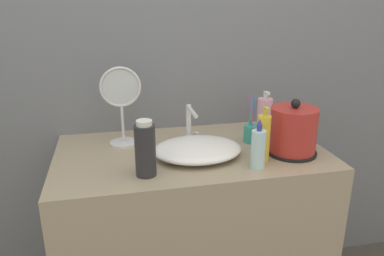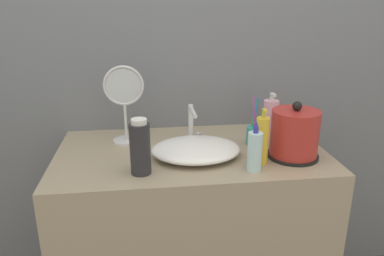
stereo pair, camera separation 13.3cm
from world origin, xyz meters
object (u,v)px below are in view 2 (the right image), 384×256
(mouthwash_bottle, at_px, (140,148))
(toothbrush_cup, at_px, (254,134))
(faucet, at_px, (193,122))
(vanity_mirror, at_px, (124,101))
(shampoo_bottle, at_px, (255,151))
(electric_kettle, at_px, (294,135))
(hand_cream_bottle, at_px, (262,140))
(lotion_bottle, at_px, (271,116))

(mouthwash_bottle, bearing_deg, toothbrush_cup, 25.16)
(faucet, height_order, mouthwash_bottle, mouthwash_bottle)
(vanity_mirror, bearing_deg, shampoo_bottle, -36.62)
(electric_kettle, height_order, shampoo_bottle, electric_kettle)
(faucet, relative_size, vanity_mirror, 0.50)
(vanity_mirror, bearing_deg, toothbrush_cup, -10.11)
(mouthwash_bottle, bearing_deg, faucet, 50.54)
(toothbrush_cup, relative_size, mouthwash_bottle, 1.06)
(faucet, bearing_deg, hand_cream_bottle, -46.24)
(shampoo_bottle, bearing_deg, electric_kettle, 27.94)
(mouthwash_bottle, relative_size, vanity_mirror, 0.61)
(faucet, relative_size, mouthwash_bottle, 0.82)
(toothbrush_cup, relative_size, vanity_mirror, 0.64)
(shampoo_bottle, xyz_separation_m, vanity_mirror, (-0.48, 0.36, 0.11))
(shampoo_bottle, distance_m, hand_cream_bottle, 0.07)
(vanity_mirror, bearing_deg, hand_cream_bottle, -29.69)
(lotion_bottle, bearing_deg, faucet, -165.18)
(electric_kettle, relative_size, lotion_bottle, 1.22)
(shampoo_bottle, distance_m, mouthwash_bottle, 0.42)
(toothbrush_cup, relative_size, shampoo_bottle, 1.14)
(toothbrush_cup, height_order, mouthwash_bottle, toothbrush_cup)
(faucet, xyz_separation_m, electric_kettle, (0.38, -0.20, -0.01))
(lotion_bottle, relative_size, hand_cream_bottle, 0.86)
(mouthwash_bottle, bearing_deg, vanity_mirror, 101.14)
(faucet, bearing_deg, mouthwash_bottle, -129.46)
(toothbrush_cup, xyz_separation_m, lotion_bottle, (0.12, 0.15, 0.03))
(shampoo_bottle, xyz_separation_m, mouthwash_bottle, (-0.41, 0.03, 0.02))
(toothbrush_cup, xyz_separation_m, shampoo_bottle, (-0.07, -0.26, 0.03))
(toothbrush_cup, bearing_deg, lotion_bottle, 49.82)
(toothbrush_cup, distance_m, vanity_mirror, 0.58)
(faucet, height_order, lotion_bottle, lotion_bottle)
(electric_kettle, distance_m, toothbrush_cup, 0.20)
(toothbrush_cup, bearing_deg, hand_cream_bottle, -97.91)
(toothbrush_cup, distance_m, mouthwash_bottle, 0.54)
(shampoo_bottle, bearing_deg, hand_cream_bottle, 52.40)
(hand_cream_bottle, bearing_deg, shampoo_bottle, -127.60)
(lotion_bottle, relative_size, vanity_mirror, 0.56)
(lotion_bottle, bearing_deg, mouthwash_bottle, -148.43)
(mouthwash_bottle, height_order, vanity_mirror, vanity_mirror)
(shampoo_bottle, bearing_deg, lotion_bottle, 64.14)
(faucet, height_order, hand_cream_bottle, hand_cream_bottle)
(shampoo_bottle, bearing_deg, toothbrush_cup, 74.36)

